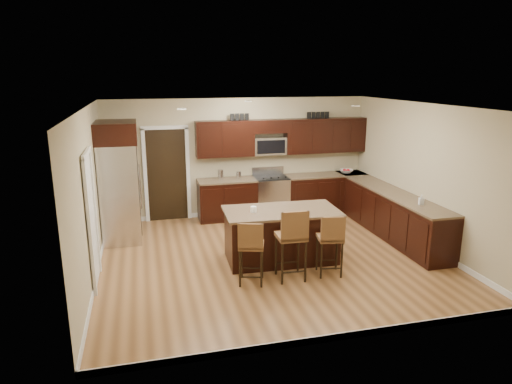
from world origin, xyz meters
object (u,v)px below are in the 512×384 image
object	(u,v)px
stool_right	(331,238)
refrigerator	(119,181)
stool_left	(251,245)
stool_mid	(292,236)
range	(271,196)
island	(281,237)

from	to	relation	value
stool_right	refrigerator	distance (m)	4.26
stool_left	refrigerator	bearing A→B (deg)	144.70
stool_left	stool_mid	world-z (taller)	stool_mid
stool_right	refrigerator	world-z (taller)	refrigerator
range	stool_right	distance (m)	3.41
refrigerator	stool_right	bearing A→B (deg)	-37.86
stool_right	refrigerator	bearing A→B (deg)	151.95
range	stool_mid	size ratio (longest dim) A/B	0.93
range	stool_right	world-z (taller)	range
range	stool_right	bearing A→B (deg)	-89.36
range	island	world-z (taller)	range
range	stool_left	size ratio (longest dim) A/B	1.07
range	stool_left	distance (m)	3.64
range	island	distance (m)	2.62
stool_left	stool_right	bearing A→B (deg)	16.80
range	island	size ratio (longest dim) A/B	0.55
island	stool_mid	distance (m)	0.91
stool_mid	stool_right	xyz separation A→B (m)	(0.66, 0.01, -0.09)
island	refrigerator	bearing A→B (deg)	150.12
stool_mid	refrigerator	size ratio (longest dim) A/B	0.51
island	stool_left	distance (m)	1.14
range	refrigerator	size ratio (longest dim) A/B	0.47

